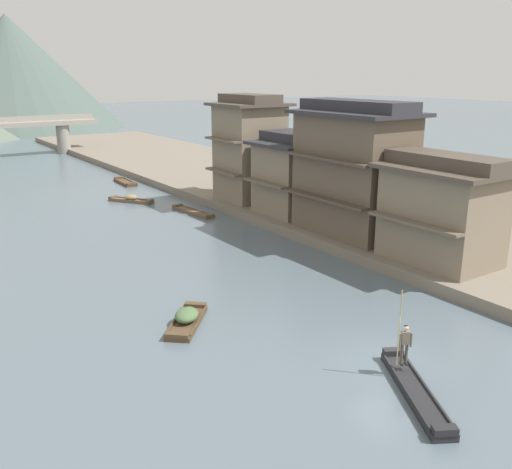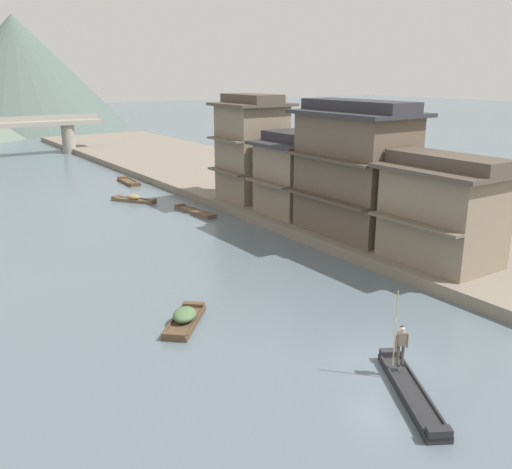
{
  "view_description": "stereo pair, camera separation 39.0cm",
  "coord_description": "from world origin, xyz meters",
  "px_view_note": "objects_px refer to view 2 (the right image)",
  "views": [
    {
      "loc": [
        -15.62,
        -13.57,
        11.09
      ],
      "look_at": [
        2.24,
        12.37,
        1.95
      ],
      "focal_mm": 39.25,
      "sensor_mm": 36.0,
      "label": 1
    },
    {
      "loc": [
        -15.3,
        -13.79,
        11.09
      ],
      "look_at": [
        2.24,
        12.37,
        1.95
      ],
      "focal_mm": 39.25,
      "sensor_mm": 36.0,
      "label": 2
    }
  ],
  "objects_px": {
    "house_waterfront_narrow": "(252,148)",
    "boat_moored_far": "(134,199)",
    "house_waterfront_tall": "(299,174)",
    "boat_foreground_poled": "(411,393)",
    "boatman_person": "(401,341)",
    "boat_moored_third": "(129,182)",
    "house_waterfront_second": "(355,169)",
    "house_waterfront_nearest": "(443,210)",
    "boat_moored_nearest": "(195,212)",
    "boat_moored_second": "(185,318)",
    "stone_bridge": "(14,131)"
  },
  "relations": [
    {
      "from": "boat_moored_far",
      "to": "boatman_person",
      "type": "bearing_deg",
      "value": -95.22
    },
    {
      "from": "boat_moored_second",
      "to": "house_waterfront_second",
      "type": "distance_m",
      "value": 16.99
    },
    {
      "from": "boat_moored_third",
      "to": "house_waterfront_second",
      "type": "relative_size",
      "value": 0.51
    },
    {
      "from": "boat_foreground_poled",
      "to": "boatman_person",
      "type": "bearing_deg",
      "value": 61.0
    },
    {
      "from": "boat_moored_third",
      "to": "house_waterfront_narrow",
      "type": "distance_m",
      "value": 17.28
    },
    {
      "from": "house_waterfront_tall",
      "to": "stone_bridge",
      "type": "bearing_deg",
      "value": 102.72
    },
    {
      "from": "boat_foreground_poled",
      "to": "boatman_person",
      "type": "height_order",
      "value": "boatman_person"
    },
    {
      "from": "house_waterfront_nearest",
      "to": "house_waterfront_tall",
      "type": "xyz_separation_m",
      "value": [
        0.57,
        13.81,
        0.01
      ]
    },
    {
      "from": "house_waterfront_tall",
      "to": "stone_bridge",
      "type": "distance_m",
      "value": 49.48
    },
    {
      "from": "stone_bridge",
      "to": "boatman_person",
      "type": "bearing_deg",
      "value": -90.27
    },
    {
      "from": "house_waterfront_nearest",
      "to": "stone_bridge",
      "type": "height_order",
      "value": "house_waterfront_nearest"
    },
    {
      "from": "boat_moored_far",
      "to": "house_waterfront_nearest",
      "type": "relative_size",
      "value": 0.58
    },
    {
      "from": "boatman_person",
      "to": "house_waterfront_second",
      "type": "relative_size",
      "value": 0.35
    },
    {
      "from": "boat_moored_second",
      "to": "house_waterfront_narrow",
      "type": "relative_size",
      "value": 0.39
    },
    {
      "from": "boatman_person",
      "to": "house_waterfront_tall",
      "type": "xyz_separation_m",
      "value": [
        11.21,
        20.58,
        2.18
      ]
    },
    {
      "from": "boat_moored_second",
      "to": "stone_bridge",
      "type": "height_order",
      "value": "stone_bridge"
    },
    {
      "from": "boatman_person",
      "to": "house_waterfront_narrow",
      "type": "bearing_deg",
      "value": 67.73
    },
    {
      "from": "boat_moored_third",
      "to": "boat_moored_far",
      "type": "bearing_deg",
      "value": -108.7
    },
    {
      "from": "boatman_person",
      "to": "house_waterfront_nearest",
      "type": "relative_size",
      "value": 0.44
    },
    {
      "from": "boat_foreground_poled",
      "to": "house_waterfront_narrow",
      "type": "relative_size",
      "value": 0.59
    },
    {
      "from": "house_waterfront_tall",
      "to": "house_waterfront_narrow",
      "type": "relative_size",
      "value": 0.73
    },
    {
      "from": "boat_moored_far",
      "to": "boat_moored_nearest",
      "type": "bearing_deg",
      "value": -69.17
    },
    {
      "from": "house_waterfront_tall",
      "to": "house_waterfront_narrow",
      "type": "xyz_separation_m",
      "value": [
        -0.35,
        5.93,
        1.3
      ]
    },
    {
      "from": "boat_foreground_poled",
      "to": "boatman_person",
      "type": "distance_m",
      "value": 1.92
    },
    {
      "from": "house_waterfront_tall",
      "to": "boat_moored_nearest",
      "type": "bearing_deg",
      "value": 130.09
    },
    {
      "from": "boatman_person",
      "to": "house_waterfront_tall",
      "type": "bearing_deg",
      "value": 61.42
    },
    {
      "from": "boat_moored_far",
      "to": "house_waterfront_tall",
      "type": "bearing_deg",
      "value": -58.68
    },
    {
      "from": "boat_moored_far",
      "to": "stone_bridge",
      "type": "height_order",
      "value": "stone_bridge"
    },
    {
      "from": "boat_foreground_poled",
      "to": "house_waterfront_tall",
      "type": "height_order",
      "value": "house_waterfront_tall"
    },
    {
      "from": "boat_moored_far",
      "to": "house_waterfront_second",
      "type": "xyz_separation_m",
      "value": [
        7.67,
        -19.84,
        4.73
      ]
    },
    {
      "from": "boat_moored_nearest",
      "to": "stone_bridge",
      "type": "xyz_separation_m",
      "value": [
        -5.35,
        41.68,
        3.34
      ]
    },
    {
      "from": "house_waterfront_second",
      "to": "house_waterfront_narrow",
      "type": "relative_size",
      "value": 1.0
    },
    {
      "from": "house_waterfront_nearest",
      "to": "house_waterfront_second",
      "type": "distance_m",
      "value": 7.41
    },
    {
      "from": "house_waterfront_narrow",
      "to": "boat_moored_far",
      "type": "bearing_deg",
      "value": 136.37
    },
    {
      "from": "boat_foreground_poled",
      "to": "boatman_person",
      "type": "relative_size",
      "value": 1.69
    },
    {
      "from": "house_waterfront_narrow",
      "to": "stone_bridge",
      "type": "bearing_deg",
      "value": 103.98
    },
    {
      "from": "house_waterfront_nearest",
      "to": "boat_moored_second",
      "type": "bearing_deg",
      "value": 173.05
    },
    {
      "from": "house_waterfront_second",
      "to": "boat_foreground_poled",
      "type": "bearing_deg",
      "value": -126.82
    },
    {
      "from": "house_waterfront_tall",
      "to": "boat_foreground_poled",
      "type": "bearing_deg",
      "value": -118.6
    },
    {
      "from": "stone_bridge",
      "to": "boat_foreground_poled",
      "type": "bearing_deg",
      "value": -90.8
    },
    {
      "from": "house_waterfront_second",
      "to": "house_waterfront_narrow",
      "type": "xyz_separation_m",
      "value": [
        0.09,
        12.44,
        0.02
      ]
    },
    {
      "from": "boat_moored_second",
      "to": "boat_moored_third",
      "type": "xyz_separation_m",
      "value": [
        10.59,
        33.72,
        -0.15
      ]
    },
    {
      "from": "boat_moored_third",
      "to": "house_waterfront_tall",
      "type": "bearing_deg",
      "value": -76.44
    },
    {
      "from": "boat_moored_third",
      "to": "house_waterfront_second",
      "type": "distance_m",
      "value": 29.1
    },
    {
      "from": "boat_foreground_poled",
      "to": "house_waterfront_second",
      "type": "bearing_deg",
      "value": 53.18
    },
    {
      "from": "house_waterfront_tall",
      "to": "stone_bridge",
      "type": "xyz_separation_m",
      "value": [
        -10.89,
        48.27,
        -0.22
      ]
    },
    {
      "from": "boat_moored_second",
      "to": "stone_bridge",
      "type": "xyz_separation_m",
      "value": [
        4.95,
        60.21,
        3.17
      ]
    },
    {
      "from": "boat_moored_far",
      "to": "house_waterfront_tall",
      "type": "distance_m",
      "value": 15.98
    },
    {
      "from": "house_waterfront_narrow",
      "to": "stone_bridge",
      "type": "xyz_separation_m",
      "value": [
        -10.54,
        42.33,
        -1.53
      ]
    },
    {
      "from": "boatman_person",
      "to": "house_waterfront_tall",
      "type": "height_order",
      "value": "house_waterfront_tall"
    }
  ]
}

